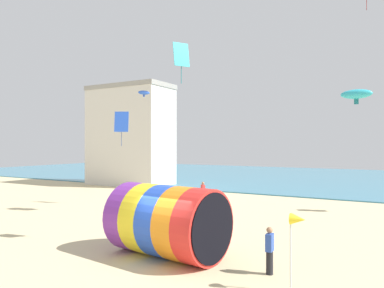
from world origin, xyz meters
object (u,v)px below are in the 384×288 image
at_px(kite_blue_parafoil, 144,93).
at_px(bystander_mid_beach, 203,192).
at_px(kite_blue_diamond, 121,122).
at_px(kite_handler, 270,250).
at_px(kite_cyan_parafoil, 356,94).
at_px(beach_flag, 297,222).
at_px(giant_inflatable_tube, 167,221).
at_px(kite_cyan_diamond, 181,55).

relative_size(kite_blue_parafoil, bystander_mid_beach, 0.52).
relative_size(kite_blue_parafoil, kite_blue_diamond, 0.34).
distance_m(kite_handler, bystander_mid_beach, 15.56).
distance_m(kite_blue_parafoil, bystander_mid_beach, 9.14).
xyz_separation_m(kite_cyan_parafoil, bystander_mid_beach, (-11.27, 4.90, -6.12)).
bearing_deg(bystander_mid_beach, kite_blue_parafoil, -100.66).
bearing_deg(beach_flag, bystander_mid_beach, 127.98).
bearing_deg(beach_flag, kite_cyan_parafoil, 85.66).
bearing_deg(giant_inflatable_tube, beach_flag, -11.37).
bearing_deg(kite_handler, giant_inflatable_tube, -179.03).
height_order(kite_blue_parafoil, kite_cyan_parafoil, kite_blue_parafoil).
xyz_separation_m(giant_inflatable_tube, kite_handler, (4.19, 0.07, -0.59)).
height_order(kite_cyan_parafoil, bystander_mid_beach, kite_cyan_parafoil).
relative_size(giant_inflatable_tube, kite_cyan_parafoil, 3.22).
height_order(kite_cyan_diamond, beach_flag, kite_cyan_diamond).
height_order(giant_inflatable_tube, kite_blue_parafoil, kite_blue_parafoil).
relative_size(giant_inflatable_tube, kite_cyan_diamond, 2.68).
height_order(kite_handler, beach_flag, beach_flag).
bearing_deg(kite_cyan_diamond, kite_blue_parafoil, 139.29).
height_order(kite_blue_diamond, kite_cyan_diamond, kite_cyan_diamond).
bearing_deg(giant_inflatable_tube, kite_cyan_parafoil, 51.25).
bearing_deg(beach_flag, giant_inflatable_tube, 168.63).
bearing_deg(kite_handler, kite_cyan_parafoil, 75.80).
bearing_deg(kite_blue_diamond, kite_cyan_parafoil, -4.37).
xyz_separation_m(giant_inflatable_tube, kite_blue_parafoil, (-6.27, 6.64, 6.36)).
bearing_deg(kite_blue_diamond, beach_flag, -32.68).
xyz_separation_m(kite_blue_parafoil, kite_blue_diamond, (-3.75, 2.18, -1.65)).
xyz_separation_m(kite_cyan_parafoil, beach_flag, (-0.66, -8.69, -4.83)).
distance_m(kite_handler, kite_blue_diamond, 17.52).
distance_m(kite_blue_diamond, bystander_mid_beach, 8.07).
xyz_separation_m(kite_cyan_diamond, beach_flag, (5.69, -2.55, -6.24)).
bearing_deg(kite_blue_diamond, kite_handler, -31.62).
relative_size(kite_blue_diamond, bystander_mid_beach, 1.54).
distance_m(kite_blue_parafoil, kite_cyan_parafoil, 12.43).
relative_size(kite_cyan_parafoil, bystander_mid_beach, 0.90).
relative_size(kite_cyan_parafoil, kite_cyan_diamond, 0.83).
xyz_separation_m(kite_cyan_parafoil, kite_cyan_diamond, (-6.34, -6.14, 1.41)).
bearing_deg(beach_flag, kite_cyan_diamond, 155.83).
bearing_deg(bystander_mid_beach, kite_blue_diamond, -142.93).
bearing_deg(kite_cyan_diamond, giant_inflatable_tube, -80.27).
distance_m(giant_inflatable_tube, beach_flag, 5.59).
bearing_deg(beach_flag, kite_blue_parafoil, 146.55).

